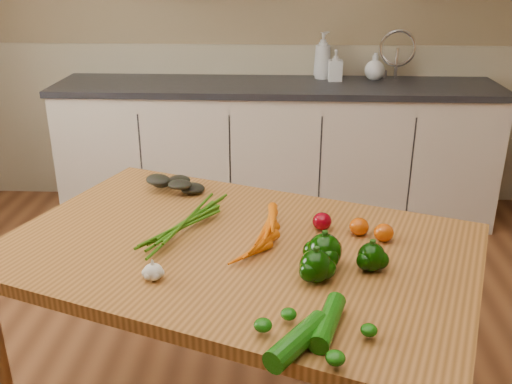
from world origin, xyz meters
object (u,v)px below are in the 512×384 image
Objects in this scene: pepper_b at (371,257)px; tomato_c at (384,233)px; zucchini_a at (328,322)px; zucchini_b at (298,341)px; table at (237,268)px; soap_bottle_b at (336,65)px; carrot_bunch at (239,229)px; soap_bottle_a at (323,56)px; garlic_bulb at (153,272)px; tomato_b at (359,227)px; soap_bottle_c at (375,66)px; tomato_a at (322,221)px; pepper_c at (316,266)px; leafy_greens at (178,179)px; pepper_a at (324,251)px.

tomato_c is at bearing 70.47° from pepper_b.
zucchini_b is (-0.08, -0.08, 0.00)m from zucchini_a.
soap_bottle_b reaches higher than table.
carrot_bunch is 0.47m from tomato_c.
soap_bottle_a is 5.20× the size of garlic_bulb.
tomato_b is at bearing 26.85° from garlic_bulb.
zucchini_b is (-0.56, -2.71, -0.16)m from soap_bottle_c.
tomato_a is at bearing 84.94° from soap_bottle_b.
pepper_c is 1.45× the size of tomato_b.
soap_bottle_c is at bearing 91.56° from table.
leafy_greens is at bearing 114.82° from zucchini_b.
soap_bottle_a is at bearing 90.20° from pepper_b.
soap_bottle_a is at bearing 171.40° from soap_bottle_c.
pepper_b is 0.18m from pepper_c.
pepper_b is (0.14, -0.01, -0.01)m from pepper_a.
tomato_b is at bearing 32.85° from table.
soap_bottle_a is at bearing 75.62° from garlic_bulb.
zucchini_a is at bearing -113.48° from tomato_c.
table is 0.49m from tomato_c.
soap_bottle_b is 2.01m from tomato_a.
pepper_a is 0.27m from tomato_c.
leafy_greens is 3.29× the size of tomato_b.
soap_bottle_a reaches higher than zucchini_a.
zucchini_b is (-0.22, -2.72, -0.23)m from soap_bottle_a.
tomato_b is 0.08m from tomato_c.
pepper_c reaches higher than zucchini_b.
pepper_c is 0.34m from tomato_b.
tomato_a is 0.66m from zucchini_b.
soap_bottle_b is 2.67m from zucchini_b.
leafy_greens is (-0.66, -1.75, -0.20)m from soap_bottle_a.
tomato_b is at bearing 70.69° from zucchini_b.
tomato_b is at bearing 28.22° from carrot_bunch.
garlic_bulb is 0.53m from zucchini_a.
soap_bottle_a is 2.65m from zucchini_a.
garlic_bulb is 0.75m from tomato_c.
tomato_c is (0.07, -0.04, -0.00)m from tomato_b.
soap_bottle_c is (0.74, 2.18, 0.28)m from table.
table is at bearing 45.53° from garlic_bulb.
pepper_a is at bearing -139.15° from tomato_c.
pepper_c is at bearing -118.07° from tomato_b.
pepper_c reaches higher than tomato_b.
leafy_greens reaches higher than tomato_c.
zucchini_b is (-0.10, -0.65, -0.00)m from tomato_a.
soap_bottle_c reaches higher than pepper_c.
tomato_c is (0.20, 0.18, -0.02)m from pepper_a.
soap_bottle_a is 3.59× the size of pepper_b.
carrot_bunch reaches higher than zucchini_a.
zucchini_b is (0.18, -0.56, -0.01)m from carrot_bunch.
garlic_bulb is 0.50m from pepper_a.
pepper_c is at bearing -96.68° from tomato_a.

